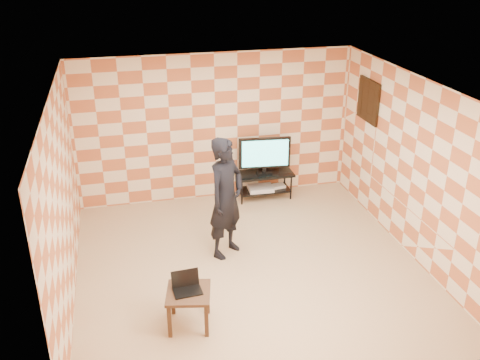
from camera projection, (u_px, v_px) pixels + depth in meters
name	position (u px, v px, depth m)	size (l,w,h in m)	color
floor	(249.00, 266.00, 7.96)	(5.00, 5.00, 0.00)	tan
wall_back	(215.00, 128.00, 9.62)	(5.00, 0.02, 2.70)	beige
wall_front	(315.00, 289.00, 5.19)	(5.00, 0.02, 2.70)	beige
wall_left	(62.00, 203.00, 6.87)	(0.02, 5.00, 2.70)	beige
wall_right	(413.00, 168.00, 7.94)	(0.02, 5.00, 2.70)	beige
ceiling	(251.00, 89.00, 6.85)	(5.00, 5.00, 0.02)	white
wall_art	(368.00, 101.00, 9.05)	(0.04, 0.72, 0.72)	black
tv_stand	(264.00, 180.00, 9.94)	(1.07, 0.48, 0.50)	black
tv	(265.00, 154.00, 9.72)	(0.95, 0.21, 0.69)	black
dvd_player	(261.00, 188.00, 9.95)	(0.45, 0.32, 0.08)	silver
game_console	(278.00, 186.00, 10.07)	(0.24, 0.17, 0.05)	silver
side_table	(189.00, 298.00, 6.60)	(0.63, 0.63, 0.50)	#311E15
laptop	(187.00, 286.00, 6.58)	(0.36, 0.30, 0.23)	black
person	(226.00, 198.00, 7.93)	(0.69, 0.45, 1.88)	black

